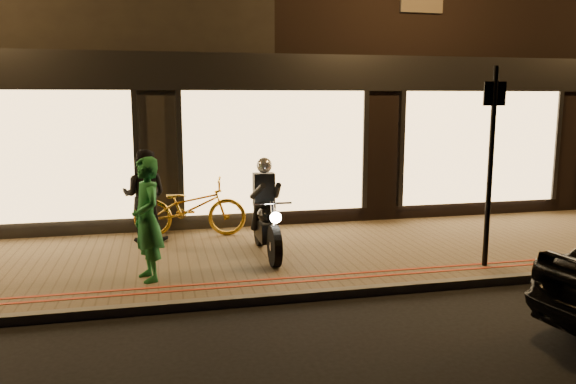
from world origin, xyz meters
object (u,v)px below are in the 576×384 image
(sign_post, at_px, (491,157))
(bicycle_gold, at_px, (190,207))
(person_green, at_px, (147,219))
(motorcycle, at_px, (266,218))

(sign_post, distance_m, bicycle_gold, 5.31)
(bicycle_gold, height_order, person_green, person_green)
(motorcycle, height_order, bicycle_gold, motorcycle)
(person_green, bearing_deg, sign_post, 66.39)
(motorcycle, distance_m, sign_post, 3.60)
(motorcycle, bearing_deg, sign_post, -23.11)
(bicycle_gold, bearing_deg, sign_post, -116.26)
(sign_post, height_order, person_green, sign_post)
(sign_post, bearing_deg, person_green, 174.83)
(bicycle_gold, distance_m, person_green, 2.58)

